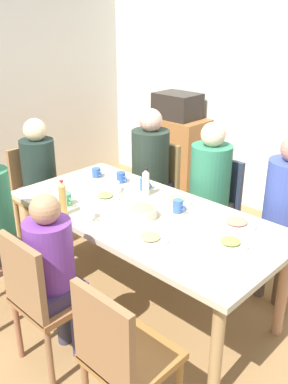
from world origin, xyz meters
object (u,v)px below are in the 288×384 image
object	(u,v)px
person_4	(150,163)
bottle_0	(63,199)
side_cabinet	(176,156)
plate_4	(105,197)
cup_0	(65,199)
person_6	(53,266)
cup_5	(97,173)
plate_0	(230,243)
cup_3	(87,213)
bottle_1	(146,183)
person_2	(286,205)
dining_table	(144,222)
chair_4	(156,184)
cup_1	(115,187)
cup_4	(145,184)
cup_6	(121,177)
chair_6	(42,295)
chair_5	(36,189)
person_5	(40,172)
microwave	(177,106)
person_1	(209,182)
chair_3	(120,354)
cup_2	(178,206)
plate_2	(236,223)
plate_3	(176,200)
chair_1	(214,205)
bowl_0	(142,211)
plate_1	(150,239)
chair_2	(287,231)

from	to	relation	value
person_4	bottle_0	size ratio (longest dim) A/B	4.91
side_cabinet	plate_4	bearing A→B (deg)	-65.50
cup_0	bottle_0	bearing A→B (deg)	-40.33
person_6	cup_5	distance (m)	1.23
plate_0	cup_3	bearing A→B (deg)	-156.74
bottle_0	bottle_1	world-z (taller)	bottle_0
person_2	dining_table	bearing A→B (deg)	-130.92
chair_4	cup_1	distance (m)	0.83
cup_4	cup_6	bearing A→B (deg)	-176.18
chair_4	chair_6	size ratio (longest dim) A/B	1.00
chair_4	chair_5	xyz separation A→B (m)	(-0.71, -0.85, 0.00)
person_5	microwave	distance (m)	1.81
cup_0	bottle_1	bearing A→B (deg)	60.05
person_4	plate_4	distance (m)	0.85
person_1	chair_5	size ratio (longest dim) A/B	1.37
chair_6	bottle_0	xyz separation A→B (m)	(-0.36, 0.44, 0.35)
dining_table	chair_3	size ratio (longest dim) A/B	2.20
cup_2	cup_3	size ratio (longest dim) A/B	0.89
plate_2	plate_3	bearing A→B (deg)	178.89
chair_1	microwave	distance (m)	1.59
dining_table	bowl_0	bearing A→B (deg)	-54.78
bottle_1	cup_5	bearing A→B (deg)	-179.70
chair_3	cup_1	distance (m)	1.46
chair_3	plate_1	distance (m)	0.74
person_2	chair_3	size ratio (longest dim) A/B	1.39
cup_6	chair_5	bearing A→B (deg)	-162.65
dining_table	plate_2	distance (m)	0.63
chair_5	cup_4	distance (m)	1.18
chair_1	cup_5	xyz separation A→B (m)	(-0.75, -0.64, 0.27)
cup_1	cup_4	xyz separation A→B (m)	(0.15, 0.18, 0.01)
bottle_0	chair_4	bearing A→B (deg)	103.39
plate_2	plate_3	size ratio (longest dim) A/B	1.12
plate_0	microwave	size ratio (longest dim) A/B	0.45
chair_2	chair_4	xyz separation A→B (m)	(-1.32, 0.00, 0.00)
chair_4	cup_6	xyz separation A→B (m)	(0.15, -0.58, 0.27)
chair_5	cup_3	xyz separation A→B (m)	(1.18, -0.34, 0.28)
person_4	side_cabinet	distance (m)	1.18
chair_3	person_5	world-z (taller)	person_5
person_4	plate_4	world-z (taller)	person_4
chair_4	chair_3	bearing A→B (deg)	-52.19
person_2	bowl_0	size ratio (longest dim) A/B	6.38
side_cabinet	bowl_0	bearing A→B (deg)	-56.13
person_5	bottle_1	bearing A→B (deg)	10.99
plate_1	side_cabinet	bearing A→B (deg)	126.20
chair_6	plate_2	size ratio (longest dim) A/B	3.49
person_4	cup_2	world-z (taller)	person_4
cup_2	cup_3	bearing A→B (deg)	-125.72
cup_1	person_1	bearing A→B (deg)	58.08
chair_5	plate_2	bearing A→B (deg)	8.10
chair_5	person_1	bearing A→B (deg)	29.07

